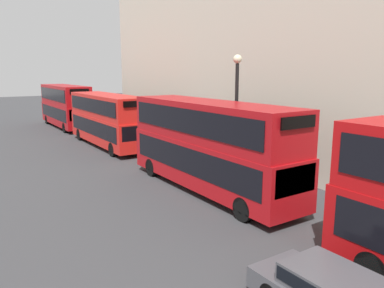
# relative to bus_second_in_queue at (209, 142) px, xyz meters

# --- Properties ---
(bus_second_in_queue) EXTENTS (2.59, 11.09, 4.45)m
(bus_second_in_queue) POSITION_rel_bus_second_in_queue_xyz_m (0.00, 0.00, 0.00)
(bus_second_in_queue) COLOR #A80F14
(bus_second_in_queue) RESTS_ON ground
(bus_third_in_queue) EXTENTS (2.59, 10.79, 4.09)m
(bus_third_in_queue) POSITION_rel_bus_second_in_queue_xyz_m (0.00, 13.63, -0.19)
(bus_third_in_queue) COLOR red
(bus_third_in_queue) RESTS_ON ground
(bus_trailing) EXTENTS (2.59, 10.58, 4.43)m
(bus_trailing) POSITION_rel_bus_second_in_queue_xyz_m (0.00, 25.81, -0.02)
(bus_trailing) COLOR #A80F14
(bus_trailing) RESTS_ON ground
(street_lamp) EXTENTS (0.44, 0.44, 6.70)m
(street_lamp) POSITION_rel_bus_second_in_queue_xyz_m (1.80, 0.10, 1.67)
(street_lamp) COLOR black
(street_lamp) RESTS_ON ground
(pedestrian) EXTENTS (0.36, 0.36, 1.80)m
(pedestrian) POSITION_rel_bus_second_in_queue_xyz_m (2.01, -0.33, -1.62)
(pedestrian) COLOR maroon
(pedestrian) RESTS_ON ground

